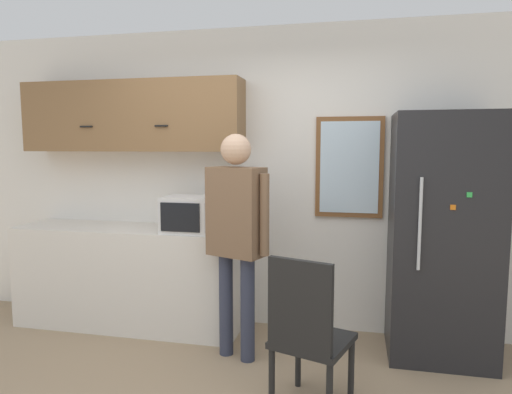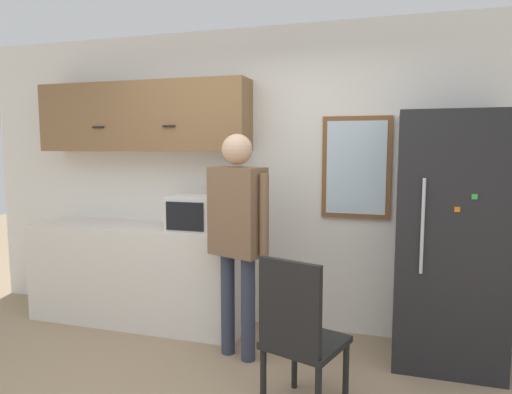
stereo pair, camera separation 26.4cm
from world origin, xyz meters
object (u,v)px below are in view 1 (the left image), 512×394
(refrigerator, at_px, (442,237))
(chair, at_px, (307,330))
(person, at_px, (236,223))
(microwave, at_px, (193,214))

(refrigerator, distance_m, chair, 1.46)
(person, bearing_deg, chair, -26.62)
(person, distance_m, refrigerator, 1.60)
(microwave, xyz_separation_m, chair, (1.09, -0.99, -0.53))
(microwave, relative_size, refrigerator, 0.25)
(person, relative_size, refrigerator, 0.92)
(refrigerator, height_order, chair, refrigerator)
(refrigerator, xyz_separation_m, chair, (-0.93, -1.04, -0.41))
(chair, bearing_deg, person, -28.42)
(microwave, bearing_deg, refrigerator, 1.37)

